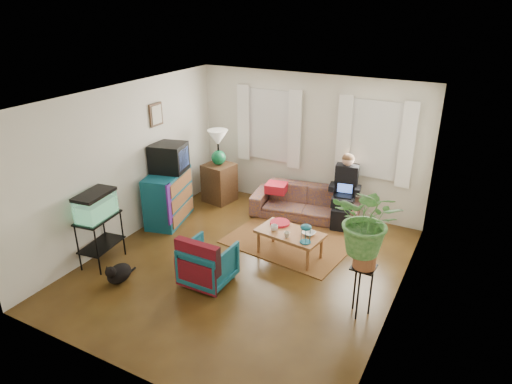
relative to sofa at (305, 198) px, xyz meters
The scene contains 31 objects.
floor 2.09m from the sofa, 94.69° to the right, with size 4.50×5.00×0.01m, color #4F2B14.
ceiling 3.02m from the sofa, 94.69° to the right, with size 4.50×5.00×0.01m, color white.
wall_back 1.03m from the sofa, 110.49° to the left, with size 4.50×0.01×2.60m, color silver.
wall_front 4.64m from the sofa, 92.12° to the right, with size 4.50×0.01×2.60m, color silver.
wall_left 3.30m from the sofa, 139.71° to the right, with size 0.01×5.00×2.60m, color silver.
wall_right 3.06m from the sofa, 44.56° to the right, with size 0.01×5.00×2.60m, color silver.
window_left 1.57m from the sofa, 156.05° to the left, with size 1.08×0.04×1.38m, color white.
window_right 1.65m from the sofa, 21.68° to the left, with size 1.08×0.04×1.38m, color white.
curtains_left 1.55m from the sofa, 160.13° to the left, with size 1.36×0.06×1.50m, color white.
curtains_right 1.63m from the sofa, 17.93° to the left, with size 1.36×0.06×1.50m, color white.
picture_frame 3.09m from the sofa, 153.27° to the right, with size 0.04×0.32×0.40m, color #3D2616.
area_rug 1.04m from the sofa, 81.18° to the right, with size 2.00×1.60×0.01m, color maroon.
sofa is the anchor object (origin of this frame).
seated_person 0.74m from the sofa, ahead, with size 0.49×0.61×1.18m, color black, non-canonical shape.
side_table 1.82m from the sofa, behind, with size 0.53×0.53×0.78m, color #412718.
table_lamp 1.96m from the sofa, behind, with size 0.40×0.40×0.71m, color white, non-canonical shape.
dresser 2.54m from the sofa, 148.28° to the right, with size 0.53×1.06×0.95m, color navy.
crt_tv 2.62m from the sofa, 150.45° to the right, with size 0.58×0.53×0.51m, color black.
aquarium_stand 3.69m from the sofa, 125.95° to the right, with size 0.39×0.70×0.79m, color black.
aquarium 3.74m from the sofa, 125.95° to the right, with size 0.35×0.64×0.41m, color #7FD899.
black_cat 3.64m from the sofa, 115.34° to the right, with size 0.27×0.42×0.36m, color black.
armchair 2.68m from the sofa, 98.89° to the right, with size 0.67×0.63×0.69m, color #12576C.
serape_throw 2.95m from the sofa, 98.11° to the right, with size 0.69×0.16×0.57m, color #9E0A0A.
coffee_table 1.48m from the sofa, 77.16° to the right, with size 1.04×0.57×0.43m, color brown.
cup_a 1.51m from the sofa, 86.91° to the right, with size 0.12×0.12×0.09m, color white.
cup_b 1.65m from the sofa, 77.68° to the right, with size 0.09×0.09×0.09m, color beige.
bowl 1.52m from the sofa, 65.78° to the right, with size 0.20×0.20×0.05m, color white.
snack_tray 1.26m from the sofa, 87.04° to the right, with size 0.32×0.32×0.04m, color #B21414.
birdcage 1.77m from the sofa, 67.74° to the right, with size 0.17×0.17×0.30m, color #115B6B, non-canonical shape.
plant_stand 2.92m from the sofa, 53.35° to the right, with size 0.31×0.31×0.73m, color black.
potted_plant 3.04m from the sofa, 53.35° to the right, with size 0.83×0.72×0.93m, color #599947.
Camera 1 is at (3.02, -5.24, 3.87)m, focal length 32.00 mm.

